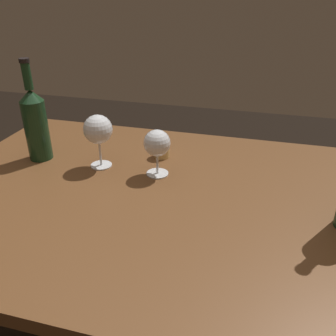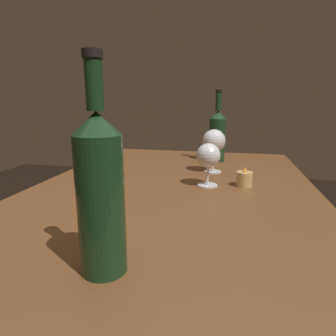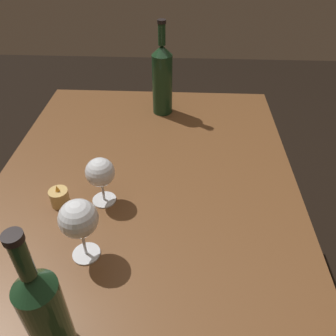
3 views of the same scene
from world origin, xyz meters
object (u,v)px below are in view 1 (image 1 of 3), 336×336
Objects in this scene: wine_glass_left at (157,144)px; votive_candle at (162,151)px; wine_bottle at (36,123)px; wine_glass_right at (98,130)px.

wine_glass_left is 2.10× the size of votive_candle.
wine_bottle is 4.74× the size of votive_candle.
wine_glass_right is (-0.19, 0.01, 0.02)m from wine_glass_left.
wine_glass_left is 0.14m from votive_candle.
wine_bottle is at bearing 179.12° from wine_glass_right.
wine_glass_left is at bearing -80.28° from votive_candle.
wine_bottle is at bearing -164.16° from votive_candle.
wine_glass_right is 0.52× the size of wine_bottle.
wine_glass_left reaches higher than votive_candle.
wine_bottle is (-0.21, 0.00, 0.00)m from wine_glass_right.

